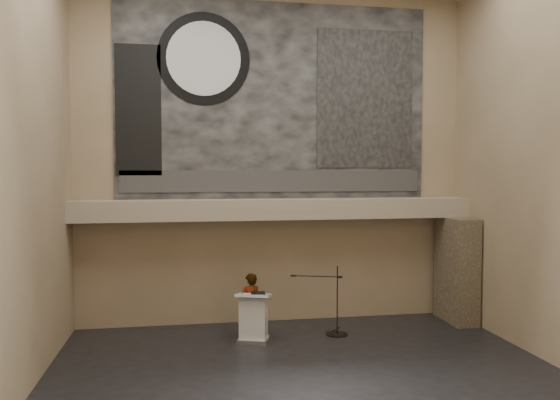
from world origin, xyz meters
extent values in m
plane|color=black|center=(0.00, 0.00, 0.00)|extent=(10.00, 10.00, 0.00)
cube|color=#837453|center=(0.00, 4.00, 4.25)|extent=(10.00, 0.02, 8.50)
cube|color=#837453|center=(0.00, -4.00, 4.25)|extent=(10.00, 0.02, 8.50)
cube|color=#837453|center=(-5.00, 0.00, 4.25)|extent=(0.02, 8.00, 8.50)
cube|color=#837453|center=(5.00, 0.00, 4.25)|extent=(0.02, 8.00, 8.50)
cube|color=gray|center=(0.00, 3.60, 2.95)|extent=(10.00, 0.80, 0.50)
cylinder|color=#B2893D|center=(-1.60, 3.55, 2.67)|extent=(0.04, 0.04, 0.06)
cylinder|color=#B2893D|center=(1.90, 3.55, 2.67)|extent=(0.04, 0.04, 0.06)
cube|color=black|center=(0.00, 3.97, 5.70)|extent=(8.00, 0.05, 5.00)
cube|color=#2C2C2C|center=(0.00, 3.93, 3.65)|extent=(7.76, 0.02, 0.55)
cylinder|color=black|center=(-1.80, 3.93, 6.70)|extent=(2.30, 0.02, 2.30)
cylinder|color=silver|center=(-1.80, 3.91, 6.70)|extent=(1.84, 0.02, 1.84)
cube|color=black|center=(2.40, 3.93, 5.80)|extent=(2.60, 0.02, 3.60)
cube|color=black|center=(-3.40, 3.93, 5.40)|extent=(1.10, 0.02, 3.20)
cube|color=#433929|center=(4.65, 3.15, 1.35)|extent=(0.60, 1.40, 2.70)
cube|color=silver|center=(-0.76, 2.35, 0.04)|extent=(0.82, 0.71, 0.08)
cube|color=white|center=(-0.76, 2.35, 0.56)|extent=(0.70, 0.59, 0.96)
cube|color=white|center=(-0.76, 2.33, 1.07)|extent=(0.90, 0.76, 0.13)
cube|color=black|center=(-0.66, 2.32, 1.12)|extent=(0.34, 0.29, 0.04)
cube|color=white|center=(-0.92, 2.30, 1.10)|extent=(0.28, 0.32, 0.00)
imported|color=silver|center=(-0.79, 2.74, 0.75)|extent=(0.64, 0.53, 1.50)
cylinder|color=black|center=(1.27, 2.52, 0.01)|extent=(0.52, 0.52, 0.02)
cylinder|color=black|center=(1.27, 2.52, 0.83)|extent=(0.03, 0.03, 1.65)
cylinder|color=black|center=(0.77, 2.68, 1.39)|extent=(1.12, 0.38, 0.02)
camera|label=1|loc=(-2.27, -9.91, 3.90)|focal=35.00mm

